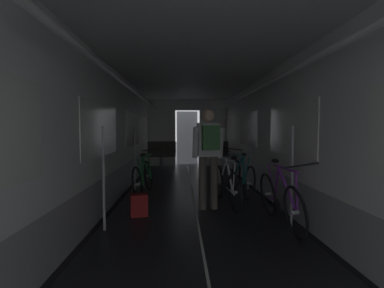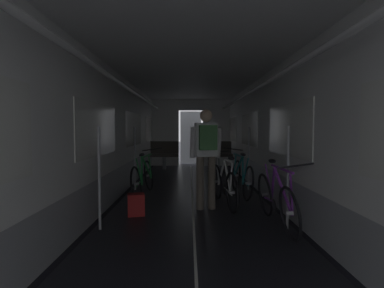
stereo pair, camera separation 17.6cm
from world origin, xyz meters
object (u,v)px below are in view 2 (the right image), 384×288
(bicycle_purple, at_px, (276,199))
(person_cyclist_aisle, at_px, (206,150))
(bench_seat_far_left, at_px, (164,152))
(bench_seat_far_right, at_px, (217,152))
(bicycle_green, at_px, (143,177))
(bicycle_white_in_aisle, at_px, (224,184))
(bicycle_teal, at_px, (241,177))
(backpack_on_floor, at_px, (136,205))

(bicycle_purple, distance_m, person_cyclist_aisle, 1.42)
(bench_seat_far_left, bearing_deg, bench_seat_far_right, 0.00)
(bicycle_green, xyz_separation_m, bicycle_white_in_aisle, (1.56, -0.78, 0.00))
(bicycle_white_in_aisle, bearing_deg, bench_seat_far_right, 85.87)
(bench_seat_far_right, height_order, bicycle_teal, same)
(bicycle_purple, bearing_deg, bicycle_white_in_aisle, 117.43)
(bicycle_teal, height_order, person_cyclist_aisle, person_cyclist_aisle)
(bicycle_teal, bearing_deg, backpack_on_floor, -143.47)
(bicycle_green, bearing_deg, bicycle_teal, 1.18)
(bench_seat_far_left, relative_size, bench_seat_far_right, 1.00)
(bicycle_white_in_aisle, xyz_separation_m, backpack_on_floor, (-1.46, -0.60, -0.21))
(person_cyclist_aisle, height_order, bicycle_white_in_aisle, person_cyclist_aisle)
(bench_seat_far_left, relative_size, bicycle_purple, 0.58)
(bench_seat_far_left, bearing_deg, person_cyclist_aisle, -77.30)
(bicycle_green, xyz_separation_m, backpack_on_floor, (0.10, -1.38, -0.21))
(bench_seat_far_right, bearing_deg, bicycle_green, -115.66)
(bicycle_green, xyz_separation_m, person_cyclist_aisle, (1.22, -1.05, 0.64))
(bench_seat_far_right, distance_m, backpack_on_floor, 5.64)
(backpack_on_floor, bearing_deg, person_cyclist_aisle, 16.37)
(bicycle_green, relative_size, bicycle_purple, 1.00)
(backpack_on_floor, bearing_deg, bench_seat_far_left, 90.03)
(backpack_on_floor, bearing_deg, bicycle_white_in_aisle, 22.39)
(bicycle_purple, xyz_separation_m, backpack_on_floor, (-2.05, 0.54, -0.21))
(bench_seat_far_right, height_order, bicycle_white_in_aisle, bench_seat_far_right)
(bench_seat_far_left, xyz_separation_m, bicycle_purple, (2.05, -5.87, -0.19))
(bicycle_teal, height_order, bicycle_purple, same)
(bicycle_green, bearing_deg, person_cyclist_aisle, -40.50)
(bicycle_green, distance_m, backpack_on_floor, 1.40)
(backpack_on_floor, bearing_deg, bench_seat_far_right, 71.35)
(bicycle_green, bearing_deg, bicycle_white_in_aisle, -26.50)
(bicycle_teal, xyz_separation_m, bicycle_white_in_aisle, (-0.46, -0.82, 0.00))
(bench_seat_far_left, distance_m, backpack_on_floor, 5.34)
(bicycle_green, height_order, person_cyclist_aisle, person_cyclist_aisle)
(bicycle_purple, height_order, person_cyclist_aisle, person_cyclist_aisle)
(bench_seat_far_right, bearing_deg, bicycle_teal, -88.31)
(person_cyclist_aisle, bearing_deg, bicycle_green, 139.50)
(bicycle_green, relative_size, bicycle_white_in_aisle, 1.01)
(bicycle_white_in_aisle, relative_size, backpack_on_floor, 4.94)
(person_cyclist_aisle, bearing_deg, bicycle_teal, 54.03)
(bicycle_green, bearing_deg, backpack_on_floor, -85.81)
(bicycle_purple, height_order, bicycle_white_in_aisle, bicycle_purple)
(backpack_on_floor, bearing_deg, bicycle_green, 94.19)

